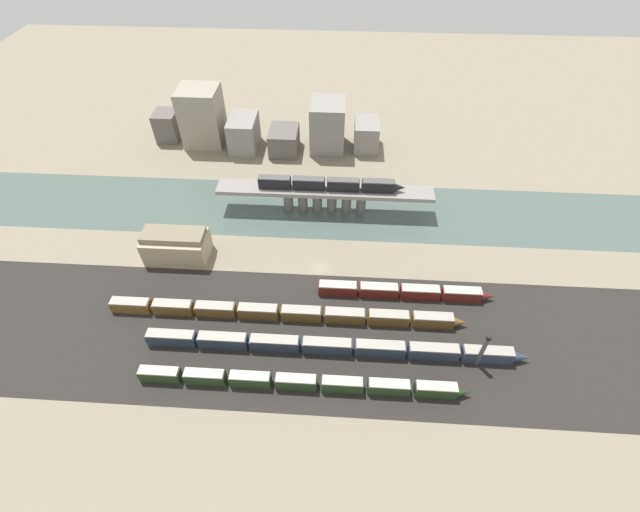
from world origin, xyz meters
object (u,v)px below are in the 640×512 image
(train_yard_far, at_px, (285,313))
(train_yard_outer, at_px, (404,291))
(train_on_bridge, at_px, (330,184))
(train_yard_near, at_px, (300,382))
(signal_tower, at_px, (482,351))
(warehouse_building, at_px, (176,245))
(train_yard_mid, at_px, (332,346))

(train_yard_far, height_order, train_yard_outer, train_yard_far)
(train_on_bridge, xyz_separation_m, train_yard_near, (-3.81, -64.87, -8.85))
(train_yard_far, height_order, signal_tower, signal_tower)
(train_yard_outer, bearing_deg, warehouse_building, 170.13)
(train_on_bridge, relative_size, train_yard_mid, 0.50)
(train_yard_near, xyz_separation_m, train_yard_outer, (26.16, 28.89, -0.11))
(train_yard_outer, bearing_deg, train_on_bridge, 121.84)
(warehouse_building, height_order, signal_tower, signal_tower)
(warehouse_building, bearing_deg, train_yard_mid, -32.56)
(train_yard_near, distance_m, train_yard_far, 20.51)
(train_on_bridge, distance_m, train_yard_far, 47.17)
(train_on_bridge, height_order, train_yard_outer, train_on_bridge)
(train_yard_near, xyz_separation_m, train_yard_mid, (7.04, 9.99, 0.11))
(signal_tower, bearing_deg, train_yard_near, -168.45)
(train_yard_near, relative_size, train_yard_outer, 1.59)
(train_on_bridge, relative_size, train_yard_far, 0.50)
(train_yard_far, relative_size, train_yard_outer, 1.95)
(signal_tower, bearing_deg, train_yard_outer, 128.85)
(train_on_bridge, bearing_deg, warehouse_building, -151.41)
(train_on_bridge, xyz_separation_m, train_yard_outer, (22.34, -35.98, -8.96))
(train_yard_far, height_order, warehouse_building, warehouse_building)
(train_yard_far, distance_m, warehouse_building, 40.68)
(train_on_bridge, relative_size, train_yard_outer, 0.98)
(train_on_bridge, relative_size, warehouse_building, 2.56)
(train_yard_near, relative_size, warehouse_building, 4.18)
(train_on_bridge, xyz_separation_m, train_yard_far, (-9.85, -45.27, -8.90))
(train_yard_mid, xyz_separation_m, train_yard_outer, (19.12, 18.90, -0.22))
(train_on_bridge, distance_m, train_yard_mid, 55.67)
(train_yard_far, bearing_deg, train_yard_outer, 16.10)
(train_yard_near, relative_size, signal_tower, 6.69)
(warehouse_building, bearing_deg, train_on_bridge, 28.59)
(train_yard_mid, xyz_separation_m, warehouse_building, (-47.85, 30.56, 2.47))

